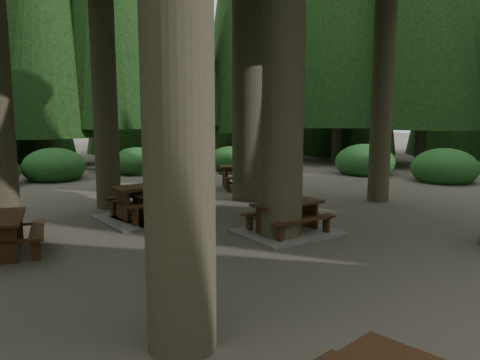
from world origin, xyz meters
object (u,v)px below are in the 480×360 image
picnic_table_a (287,223)px  picnic_table_c (162,209)px  picnic_table_b (5,229)px  picnic_table_d (247,173)px  picnic_table_f (153,206)px

picnic_table_a → picnic_table_c: 3.27m
picnic_table_b → picnic_table_c: 3.74m
picnic_table_a → picnic_table_d: bearing=64.3°
picnic_table_b → picnic_table_c: picnic_table_b is taller
picnic_table_d → picnic_table_f: bearing=-126.6°
picnic_table_f → picnic_table_b: bearing=-163.9°
picnic_table_d → picnic_table_f: (-4.26, -2.65, -0.22)m
picnic_table_c → picnic_table_f: bearing=134.6°
picnic_table_a → picnic_table_d: picnic_table_d is taller
picnic_table_a → picnic_table_b: 5.50m
picnic_table_b → picnic_table_d: bearing=-52.5°
picnic_table_a → picnic_table_c: size_ratio=0.91×
picnic_table_a → picnic_table_b: picnic_table_b is taller
picnic_table_a → picnic_table_f: size_ratio=0.79×
picnic_table_a → picnic_table_d: (2.28, 5.49, 0.29)m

